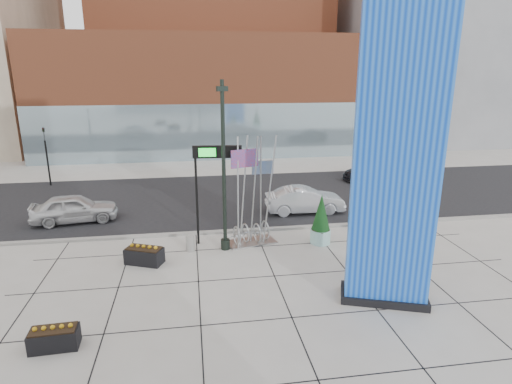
{
  "coord_description": "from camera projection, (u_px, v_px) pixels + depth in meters",
  "views": [
    {
      "loc": [
        -2.08,
        -16.12,
        7.92
      ],
      "look_at": [
        0.72,
        2.0,
        2.64
      ],
      "focal_mm": 30.0,
      "sensor_mm": 36.0,
      "label": 1
    }
  ],
  "objects": [
    {
      "name": "round_planter_west",
      "position": [
        321.0,
        222.0,
        19.94
      ],
      "size": [
        0.89,
        0.89,
        2.24
      ],
      "color": "#97CCC6",
      "rests_on": "ground"
    },
    {
      "name": "round_planter_east",
      "position": [
        388.0,
        215.0,
        20.19
      ],
      "size": [
        1.09,
        1.09,
        2.74
      ],
      "color": "#97CCC6",
      "rests_on": "ground"
    },
    {
      "name": "concrete_bollard",
      "position": [
        190.0,
        243.0,
        19.27
      ],
      "size": [
        0.38,
        0.38,
        0.75
      ],
      "primitive_type": "cylinder",
      "color": "gray",
      "rests_on": "ground"
    },
    {
      "name": "traffic_signal",
      "position": [
        47.0,
        153.0,
        29.66
      ],
      "size": [
        0.15,
        0.18,
        4.1
      ],
      "color": "black",
      "rests_on": "ground"
    },
    {
      "name": "tower_glass_front",
      "position": [
        225.0,
        132.0,
        38.35
      ],
      "size": [
        34.0,
        0.6,
        5.0
      ],
      "primitive_type": "cube",
      "color": "#8CA5B2",
      "rests_on": "ground"
    },
    {
      "name": "tower_podium",
      "position": [
        220.0,
        95.0,
        42.08
      ],
      "size": [
        34.0,
        10.0,
        11.0
      ],
      "primitive_type": "cube",
      "color": "#A44F2F",
      "rests_on": "ground"
    },
    {
      "name": "building_grey_parking",
      "position": [
        432.0,
        60.0,
        49.53
      ],
      "size": [
        20.0,
        18.0,
        18.0
      ],
      "primitive_type": "cube",
      "color": "slate",
      "rests_on": "ground"
    },
    {
      "name": "blue_pylon",
      "position": [
        395.0,
        169.0,
        13.95
      ],
      "size": [
        3.25,
        2.24,
        9.92
      ],
      "rotation": [
        0.0,
        0.0,
        -0.34
      ],
      "color": "#0D41C3",
      "rests_on": "ground"
    },
    {
      "name": "box_planter_north",
      "position": [
        144.0,
        255.0,
        18.03
      ],
      "size": [
        1.72,
        1.31,
        0.85
      ],
      "rotation": [
        0.0,
        0.0,
        -0.4
      ],
      "color": "black",
      "rests_on": "ground"
    },
    {
      "name": "ground",
      "position": [
        246.0,
        267.0,
        17.81
      ],
      "size": [
        160.0,
        160.0,
        0.0
      ],
      "primitive_type": "plane",
      "color": "#9E9991",
      "rests_on": "ground"
    },
    {
      "name": "car_silver_mid",
      "position": [
        305.0,
        200.0,
        24.35
      ],
      "size": [
        4.48,
        1.65,
        1.46
      ],
      "primitive_type": "imported",
      "rotation": [
        0.0,
        0.0,
        1.55
      ],
      "color": "#B8BBC1",
      "rests_on": "ground"
    },
    {
      "name": "overhead_street_sign",
      "position": [
        213.0,
        160.0,
        19.2
      ],
      "size": [
        2.2,
        0.4,
        4.65
      ],
      "rotation": [
        0.0,
        0.0,
        -0.09
      ],
      "color": "black",
      "rests_on": "ground"
    },
    {
      "name": "street_asphalt",
      "position": [
        226.0,
        198.0,
        27.3
      ],
      "size": [
        80.0,
        12.0,
        0.02
      ],
      "primitive_type": "cube",
      "color": "black",
      "rests_on": "ground"
    },
    {
      "name": "curb_edge",
      "position": [
        236.0,
        231.0,
        21.59
      ],
      "size": [
        80.0,
        0.3,
        0.12
      ],
      "primitive_type": "cube",
      "color": "gray",
      "rests_on": "ground"
    },
    {
      "name": "round_planter_mid",
      "position": [
        321.0,
        220.0,
        19.99
      ],
      "size": [
        0.96,
        0.96,
        2.39
      ],
      "color": "#97CCC6",
      "rests_on": "ground"
    },
    {
      "name": "car_white_west",
      "position": [
        74.0,
        209.0,
        22.86
      ],
      "size": [
        4.6,
        2.38,
        1.5
      ],
      "primitive_type": "imported",
      "rotation": [
        0.0,
        0.0,
        1.72
      ],
      "color": "silver",
      "rests_on": "ground"
    },
    {
      "name": "public_art_sculpture",
      "position": [
        252.0,
        216.0,
        19.94
      ],
      "size": [
        2.45,
        1.61,
        5.11
      ],
      "rotation": [
        0.0,
        0.0,
        0.23
      ],
      "color": "#B0B3B5",
      "rests_on": "ground"
    },
    {
      "name": "car_dark_east",
      "position": [
        375.0,
        172.0,
        31.34
      ],
      "size": [
        4.72,
        2.15,
        1.34
      ],
      "primitive_type": "imported",
      "rotation": [
        0.0,
        0.0,
        -1.63
      ],
      "color": "black",
      "rests_on": "ground"
    },
    {
      "name": "lamp_post",
      "position": [
        224.0,
        184.0,
        18.73
      ],
      "size": [
        0.51,
        0.41,
        7.53
      ],
      "rotation": [
        0.0,
        0.0,
        0.3
      ],
      "color": "black",
      "rests_on": "ground"
    },
    {
      "name": "box_planter_south",
      "position": [
        54.0,
        337.0,
        12.54
      ],
      "size": [
        1.4,
        0.75,
        0.75
      ],
      "rotation": [
        0.0,
        0.0,
        0.05
      ],
      "color": "black",
      "rests_on": "ground"
    }
  ]
}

